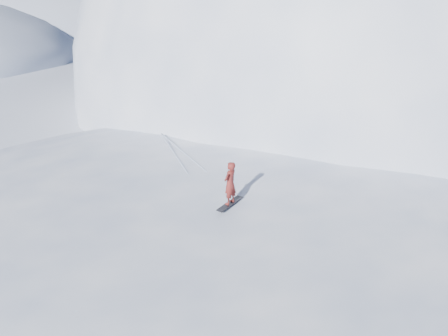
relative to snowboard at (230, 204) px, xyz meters
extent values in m
plane|color=white|center=(-0.77, 0.85, -2.41)|extent=(400.00, 400.00, 0.00)
ellipsoid|color=white|center=(0.23, 3.85, -2.41)|extent=(36.00, 28.00, 4.80)
ellipsoid|color=white|center=(21.23, 26.85, -2.41)|extent=(60.00, 56.00, 56.00)
ellipsoid|color=white|center=(9.23, 20.85, -2.41)|extent=(28.00, 24.00, 18.00)
ellipsoid|color=white|center=(-4.77, -1.15, -2.41)|extent=(6.00, 5.40, 0.80)
ellipsoid|color=white|center=(4.23, -2.15, -2.41)|extent=(5.00, 4.50, 0.70)
ellipsoid|color=white|center=(-2.77, 6.85, -2.41)|extent=(7.00, 6.30, 1.00)
ellipsoid|color=white|center=(6.23, 4.85, -2.41)|extent=(4.00, 3.60, 0.60)
cube|color=black|center=(0.00, 0.00, 0.00)|extent=(1.29, 1.20, 0.02)
imported|color=maroon|center=(0.00, 0.00, 0.88)|extent=(0.75, 0.73, 1.73)
cube|color=silver|center=(-1.51, 6.16, 0.01)|extent=(0.75, 5.97, 0.04)
cube|color=silver|center=(-1.06, 6.16, 0.01)|extent=(1.58, 5.82, 0.04)
camera|label=1|loc=(-3.36, -13.27, 7.51)|focal=32.00mm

